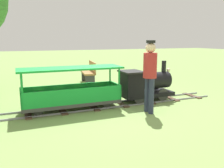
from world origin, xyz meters
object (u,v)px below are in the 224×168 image
object	(u,v)px
locomotive	(145,84)
passenger_car	(72,93)
conductor_person	(150,71)
park_bench	(89,72)

from	to	relation	value
locomotive	passenger_car	bearing A→B (deg)	-90.00
conductor_person	passenger_car	bearing A→B (deg)	-118.36
passenger_car	park_bench	world-z (taller)	passenger_car
locomotive	park_bench	bearing A→B (deg)	-169.34
locomotive	conductor_person	xyz separation A→B (m)	(0.85, -0.38, 0.47)
locomotive	park_bench	size ratio (longest dim) A/B	1.08
conductor_person	park_bench	distance (m)	3.99
locomotive	conductor_person	world-z (taller)	conductor_person
locomotive	conductor_person	bearing A→B (deg)	-24.05
locomotive	passenger_car	xyz separation A→B (m)	(0.00, -1.95, -0.06)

